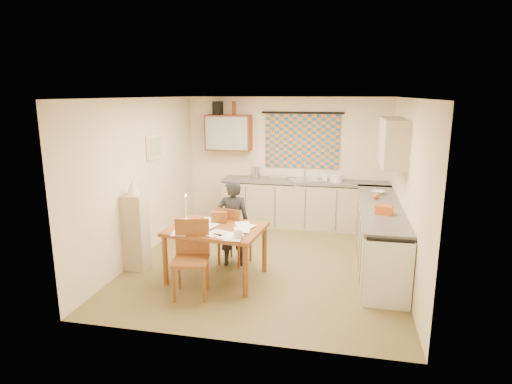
% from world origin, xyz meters
% --- Properties ---
extents(floor, '(4.00, 4.50, 0.02)m').
position_xyz_m(floor, '(0.00, 0.00, -0.01)').
color(floor, brown).
rests_on(floor, ground).
extents(ceiling, '(4.00, 4.50, 0.02)m').
position_xyz_m(ceiling, '(0.00, 0.00, 2.51)').
color(ceiling, white).
rests_on(ceiling, floor).
extents(wall_back, '(4.00, 0.02, 2.50)m').
position_xyz_m(wall_back, '(0.00, 2.26, 1.25)').
color(wall_back, '#F9E8C3').
rests_on(wall_back, floor).
extents(wall_front, '(4.00, 0.02, 2.50)m').
position_xyz_m(wall_front, '(0.00, -2.26, 1.25)').
color(wall_front, '#F9E8C3').
rests_on(wall_front, floor).
extents(wall_left, '(0.02, 4.50, 2.50)m').
position_xyz_m(wall_left, '(-2.01, 0.00, 1.25)').
color(wall_left, '#F9E8C3').
rests_on(wall_left, floor).
extents(wall_right, '(0.02, 4.50, 2.50)m').
position_xyz_m(wall_right, '(2.01, 0.00, 1.25)').
color(wall_right, '#F9E8C3').
rests_on(wall_right, floor).
extents(window_blind, '(1.45, 0.03, 1.05)m').
position_xyz_m(window_blind, '(0.30, 2.22, 1.65)').
color(window_blind, '#305B7F').
rests_on(window_blind, wall_back).
extents(curtain_rod, '(1.60, 0.04, 0.04)m').
position_xyz_m(curtain_rod, '(0.30, 2.20, 2.20)').
color(curtain_rod, black).
rests_on(curtain_rod, wall_back).
extents(wall_cabinet, '(0.90, 0.34, 0.70)m').
position_xyz_m(wall_cabinet, '(-1.15, 2.08, 1.80)').
color(wall_cabinet, maroon).
rests_on(wall_cabinet, wall_back).
extents(wall_cabinet_glass, '(0.84, 0.02, 0.64)m').
position_xyz_m(wall_cabinet_glass, '(-1.15, 1.91, 1.80)').
color(wall_cabinet_glass, '#99B2A5').
rests_on(wall_cabinet_glass, wall_back).
extents(upper_cabinet_right, '(0.34, 1.30, 0.70)m').
position_xyz_m(upper_cabinet_right, '(1.83, 0.55, 1.85)').
color(upper_cabinet_right, tan).
rests_on(upper_cabinet_right, wall_right).
extents(framed_print, '(0.04, 0.50, 0.40)m').
position_xyz_m(framed_print, '(-1.97, 0.40, 1.70)').
color(framed_print, '#F3E7CA').
rests_on(framed_print, wall_left).
extents(print_canvas, '(0.01, 0.42, 0.32)m').
position_xyz_m(print_canvas, '(-1.95, 0.40, 1.70)').
color(print_canvas, silver).
rests_on(print_canvas, wall_left).
extents(counter_back, '(3.30, 0.62, 0.92)m').
position_xyz_m(counter_back, '(0.44, 1.95, 0.45)').
color(counter_back, tan).
rests_on(counter_back, floor).
extents(counter_right, '(0.62, 2.95, 0.92)m').
position_xyz_m(counter_right, '(1.70, 0.33, 0.45)').
color(counter_right, tan).
rests_on(counter_right, floor).
extents(stove, '(0.57, 0.57, 0.89)m').
position_xyz_m(stove, '(1.70, -0.93, 0.44)').
color(stove, white).
rests_on(stove, floor).
extents(sink, '(0.68, 0.62, 0.10)m').
position_xyz_m(sink, '(0.39, 1.95, 0.88)').
color(sink, silver).
rests_on(sink, counter_back).
extents(tap, '(0.03, 0.03, 0.28)m').
position_xyz_m(tap, '(0.38, 2.13, 1.06)').
color(tap, silver).
rests_on(tap, counter_back).
extents(dish_rack, '(0.40, 0.36, 0.06)m').
position_xyz_m(dish_rack, '(-0.15, 1.95, 0.95)').
color(dish_rack, silver).
rests_on(dish_rack, counter_back).
extents(kettle, '(0.19, 0.19, 0.24)m').
position_xyz_m(kettle, '(-0.58, 1.95, 1.04)').
color(kettle, silver).
rests_on(kettle, counter_back).
extents(mixing_bowl, '(0.31, 0.31, 0.16)m').
position_xyz_m(mixing_bowl, '(1.00, 1.95, 1.00)').
color(mixing_bowl, white).
rests_on(mixing_bowl, counter_back).
extents(soap_bottle, '(0.10, 0.11, 0.20)m').
position_xyz_m(soap_bottle, '(0.77, 2.00, 1.02)').
color(soap_bottle, white).
rests_on(soap_bottle, counter_back).
extents(bowl, '(0.32, 0.32, 0.05)m').
position_xyz_m(bowl, '(1.70, 1.06, 0.95)').
color(bowl, white).
rests_on(bowl, counter_right).
extents(orange_bag, '(0.26, 0.22, 0.12)m').
position_xyz_m(orange_bag, '(1.70, -0.19, 0.98)').
color(orange_bag, '#CA531D').
rests_on(orange_bag, counter_right).
extents(fruit_orange, '(0.10, 0.10, 0.10)m').
position_xyz_m(fruit_orange, '(1.65, 0.69, 0.97)').
color(fruit_orange, '#CA531D').
rests_on(fruit_orange, counter_right).
extents(speaker, '(0.17, 0.21, 0.26)m').
position_xyz_m(speaker, '(-1.36, 2.08, 2.28)').
color(speaker, black).
rests_on(speaker, wall_cabinet).
extents(bottle_green, '(0.09, 0.09, 0.26)m').
position_xyz_m(bottle_green, '(-1.33, 2.08, 2.28)').
color(bottle_green, '#195926').
rests_on(bottle_green, wall_cabinet).
extents(bottle_brown, '(0.08, 0.08, 0.26)m').
position_xyz_m(bottle_brown, '(-1.03, 2.08, 2.28)').
color(bottle_brown, maroon).
rests_on(bottle_brown, wall_cabinet).
extents(dining_table, '(1.37, 1.10, 0.75)m').
position_xyz_m(dining_table, '(-0.57, -0.74, 0.38)').
color(dining_table, brown).
rests_on(dining_table, floor).
extents(chair_far, '(0.52, 0.52, 0.91)m').
position_xyz_m(chair_far, '(-0.47, -0.17, 0.28)').
color(chair_far, brown).
rests_on(chair_far, floor).
extents(chair_near, '(0.52, 0.52, 0.98)m').
position_xyz_m(chair_near, '(-0.74, -1.31, 0.30)').
color(chair_near, brown).
rests_on(chair_near, floor).
extents(person, '(0.59, 0.48, 1.34)m').
position_xyz_m(person, '(-0.47, -0.23, 0.67)').
color(person, black).
rests_on(person, floor).
extents(shelf_stand, '(0.32, 0.30, 1.13)m').
position_xyz_m(shelf_stand, '(-1.84, -0.65, 0.57)').
color(shelf_stand, tan).
rests_on(shelf_stand, floor).
extents(lampshade, '(0.20, 0.20, 0.22)m').
position_xyz_m(lampshade, '(-1.84, -0.65, 1.24)').
color(lampshade, '#F3E7CA').
rests_on(lampshade, shelf_stand).
extents(letter_rack, '(0.23, 0.14, 0.16)m').
position_xyz_m(letter_rack, '(-0.60, -0.51, 0.83)').
color(letter_rack, brown).
rests_on(letter_rack, dining_table).
extents(mug, '(0.13, 0.13, 0.10)m').
position_xyz_m(mug, '(-0.16, -1.13, 0.80)').
color(mug, white).
rests_on(mug, dining_table).
extents(magazine, '(0.42, 0.44, 0.03)m').
position_xyz_m(magazine, '(-1.06, -0.95, 0.76)').
color(magazine, maroon).
rests_on(magazine, dining_table).
extents(book, '(0.37, 0.40, 0.02)m').
position_xyz_m(book, '(-0.99, -0.80, 0.76)').
color(book, '#CA531D').
rests_on(book, dining_table).
extents(orange_box, '(0.14, 0.12, 0.04)m').
position_xyz_m(orange_box, '(-0.89, -0.98, 0.77)').
color(orange_box, '#CA531D').
rests_on(orange_box, dining_table).
extents(eyeglasses, '(0.14, 0.08, 0.02)m').
position_xyz_m(eyeglasses, '(-0.46, -1.06, 0.76)').
color(eyeglasses, black).
rests_on(eyeglasses, dining_table).
extents(candle_holder, '(0.07, 0.07, 0.18)m').
position_xyz_m(candle_holder, '(-1.07, -0.62, 0.84)').
color(candle_holder, silver).
rests_on(candle_holder, dining_table).
extents(candle, '(0.03, 0.03, 0.22)m').
position_xyz_m(candle, '(-1.05, -0.65, 1.04)').
color(candle, white).
rests_on(candle, dining_table).
extents(candle_flame, '(0.02, 0.02, 0.02)m').
position_xyz_m(candle_flame, '(-1.05, -0.62, 1.16)').
color(candle_flame, '#FFCC66').
rests_on(candle_flame, dining_table).
extents(papers, '(1.11, 1.03, 0.02)m').
position_xyz_m(papers, '(-0.58, -0.81, 0.76)').
color(papers, white).
rests_on(papers, dining_table).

